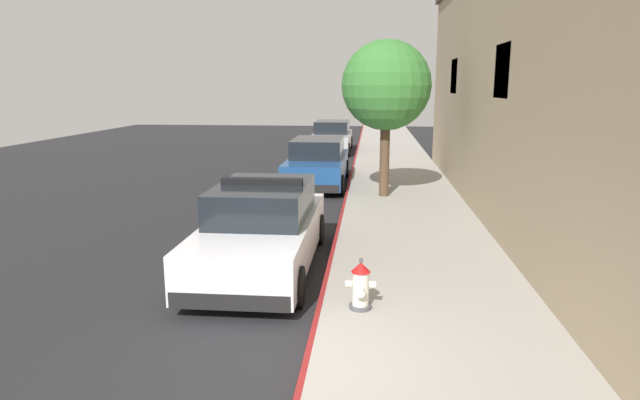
{
  "coord_description": "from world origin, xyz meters",
  "views": [
    {
      "loc": [
        0.68,
        -5.73,
        3.32
      ],
      "look_at": [
        -0.36,
        5.27,
        1.0
      ],
      "focal_mm": 30.71,
      "sensor_mm": 36.0,
      "label": 1
    }
  ],
  "objects_px": {
    "parked_car_dark_far": "(332,137)",
    "street_tree": "(386,86)",
    "police_cruiser": "(262,229)",
    "fire_hydrant": "(361,286)",
    "parked_car_silver_ahead": "(318,163)"
  },
  "relations": [
    {
      "from": "parked_car_silver_ahead",
      "to": "street_tree",
      "type": "height_order",
      "value": "street_tree"
    },
    {
      "from": "parked_car_dark_far",
      "to": "street_tree",
      "type": "distance_m",
      "value": 12.29
    },
    {
      "from": "parked_car_silver_ahead",
      "to": "parked_car_dark_far",
      "type": "distance_m",
      "value": 9.4
    },
    {
      "from": "police_cruiser",
      "to": "parked_car_silver_ahead",
      "type": "distance_m",
      "value": 8.71
    },
    {
      "from": "police_cruiser",
      "to": "parked_car_dark_far",
      "type": "xyz_separation_m",
      "value": [
        -0.04,
        18.11,
        -0.0
      ]
    },
    {
      "from": "police_cruiser",
      "to": "parked_car_silver_ahead",
      "type": "bearing_deg",
      "value": 89.0
    },
    {
      "from": "parked_car_dark_far",
      "to": "fire_hydrant",
      "type": "relative_size",
      "value": 6.37
    },
    {
      "from": "parked_car_silver_ahead",
      "to": "street_tree",
      "type": "relative_size",
      "value": 1.09
    },
    {
      "from": "parked_car_silver_ahead",
      "to": "parked_car_dark_far",
      "type": "bearing_deg",
      "value": 91.2
    },
    {
      "from": "parked_car_silver_ahead",
      "to": "fire_hydrant",
      "type": "bearing_deg",
      "value": -81.07
    },
    {
      "from": "parked_car_dark_far",
      "to": "street_tree",
      "type": "xyz_separation_m",
      "value": [
        2.39,
        -11.78,
        2.56
      ]
    },
    {
      "from": "fire_hydrant",
      "to": "police_cruiser",
      "type": "bearing_deg",
      "value": 131.8
    },
    {
      "from": "street_tree",
      "to": "police_cruiser",
      "type": "bearing_deg",
      "value": -110.32
    },
    {
      "from": "street_tree",
      "to": "parked_car_silver_ahead",
      "type": "bearing_deg",
      "value": 132.54
    },
    {
      "from": "police_cruiser",
      "to": "fire_hydrant",
      "type": "distance_m",
      "value": 2.78
    }
  ]
}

